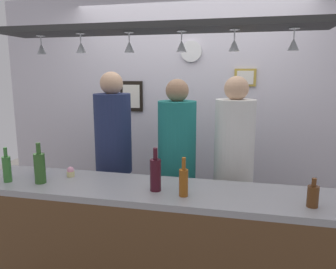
% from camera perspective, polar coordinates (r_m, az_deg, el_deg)
% --- Properties ---
extents(back_wall, '(4.40, 0.06, 2.60)m').
position_cam_1_polar(back_wall, '(3.63, 3.56, 3.33)').
color(back_wall, silver).
rests_on(back_wall, ground_plane).
extents(bar_counter, '(2.70, 0.55, 0.97)m').
position_cam_1_polar(bar_counter, '(2.31, -3.52, -17.80)').
color(bar_counter, '#99999E').
rests_on(bar_counter, ground_plane).
extents(overhead_glass_rack, '(2.20, 0.36, 0.04)m').
position_cam_1_polar(overhead_glass_rack, '(2.25, -2.42, 18.06)').
color(overhead_glass_rack, black).
extents(hanging_wineglass_far_left, '(0.07, 0.07, 0.13)m').
position_cam_1_polar(hanging_wineglass_far_left, '(2.62, -21.25, 13.85)').
color(hanging_wineglass_far_left, silver).
rests_on(hanging_wineglass_far_left, overhead_glass_rack).
extents(hanging_wineglass_left, '(0.07, 0.07, 0.13)m').
position_cam_1_polar(hanging_wineglass_left, '(2.39, -14.97, 14.58)').
color(hanging_wineglass_left, silver).
rests_on(hanging_wineglass_left, overhead_glass_rack).
extents(hanging_wineglass_center_left, '(0.07, 0.07, 0.13)m').
position_cam_1_polar(hanging_wineglass_center_left, '(2.27, -6.78, 15.09)').
color(hanging_wineglass_center_left, silver).
rests_on(hanging_wineglass_center_left, overhead_glass_rack).
extents(hanging_wineglass_center, '(0.07, 0.07, 0.13)m').
position_cam_1_polar(hanging_wineglass_center, '(2.19, 2.38, 15.31)').
color(hanging_wineglass_center, silver).
rests_on(hanging_wineglass_center, overhead_glass_rack).
extents(hanging_wineglass_center_right, '(0.07, 0.07, 0.13)m').
position_cam_1_polar(hanging_wineglass_center_right, '(2.15, 11.50, 15.20)').
color(hanging_wineglass_center_right, silver).
rests_on(hanging_wineglass_center_right, overhead_glass_rack).
extents(hanging_wineglass_right, '(0.07, 0.07, 0.13)m').
position_cam_1_polar(hanging_wineglass_right, '(2.20, 21.09, 14.62)').
color(hanging_wineglass_right, silver).
rests_on(hanging_wineglass_right, overhead_glass_rack).
extents(person_left_navy_shirt, '(0.34, 0.34, 1.78)m').
position_cam_1_polar(person_left_navy_shirt, '(3.10, -9.51, -2.24)').
color(person_left_navy_shirt, '#2D334C').
rests_on(person_left_navy_shirt, ground_plane).
extents(person_middle_teal_shirt, '(0.34, 0.34, 1.72)m').
position_cam_1_polar(person_middle_teal_shirt, '(2.94, 1.57, -3.65)').
color(person_middle_teal_shirt, '#2D334C').
rests_on(person_middle_teal_shirt, ground_plane).
extents(person_right_white_patterned_shirt, '(0.34, 0.34, 1.74)m').
position_cam_1_polar(person_right_white_patterned_shirt, '(2.88, 11.44, -3.82)').
color(person_right_white_patterned_shirt, '#2D334C').
rests_on(person_right_white_patterned_shirt, ground_plane).
extents(bottle_beer_brown_stubby, '(0.07, 0.07, 0.18)m').
position_cam_1_polar(bottle_beer_brown_stubby, '(2.16, 24.00, -9.75)').
color(bottle_beer_brown_stubby, '#512D14').
rests_on(bottle_beer_brown_stubby, bar_counter).
extents(bottle_wine_dark_red, '(0.08, 0.08, 0.30)m').
position_cam_1_polar(bottle_wine_dark_red, '(2.23, -2.20, -6.91)').
color(bottle_wine_dark_red, '#380F19').
rests_on(bottle_wine_dark_red, bar_counter).
extents(bottle_champagne_green, '(0.08, 0.08, 0.30)m').
position_cam_1_polar(bottle_champagne_green, '(2.56, -21.52, -5.35)').
color(bottle_champagne_green, '#2D5623').
rests_on(bottle_champagne_green, bar_counter).
extents(bottle_beer_green_import, '(0.06, 0.06, 0.26)m').
position_cam_1_polar(bottle_beer_green_import, '(2.69, -26.35, -5.30)').
color(bottle_beer_green_import, '#336B2D').
rests_on(bottle_beer_green_import, bar_counter).
extents(bottle_beer_amber_tall, '(0.06, 0.06, 0.26)m').
position_cam_1_polar(bottle_beer_amber_tall, '(2.14, 2.74, -8.18)').
color(bottle_beer_amber_tall, brown).
rests_on(bottle_beer_amber_tall, bar_counter).
extents(drink_can, '(0.07, 0.07, 0.12)m').
position_cam_1_polar(drink_can, '(2.77, -21.57, -5.40)').
color(drink_can, '#1E4CB2').
rests_on(drink_can, bar_counter).
extents(cupcake, '(0.06, 0.06, 0.08)m').
position_cam_1_polar(cupcake, '(2.66, -16.67, -6.29)').
color(cupcake, beige).
rests_on(cupcake, bar_counter).
extents(picture_frame_upper_small, '(0.22, 0.02, 0.18)m').
position_cam_1_polar(picture_frame_upper_small, '(3.51, 13.34, 9.67)').
color(picture_frame_upper_small, '#B29338').
rests_on(picture_frame_upper_small, back_wall).
extents(picture_frame_caricature, '(0.26, 0.02, 0.34)m').
position_cam_1_polar(picture_frame_caricature, '(3.73, -6.40, 6.65)').
color(picture_frame_caricature, black).
rests_on(picture_frame_caricature, back_wall).
extents(wall_clock, '(0.22, 0.03, 0.22)m').
position_cam_1_polar(wall_clock, '(3.55, 4.09, 14.30)').
color(wall_clock, white).
rests_on(wall_clock, back_wall).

